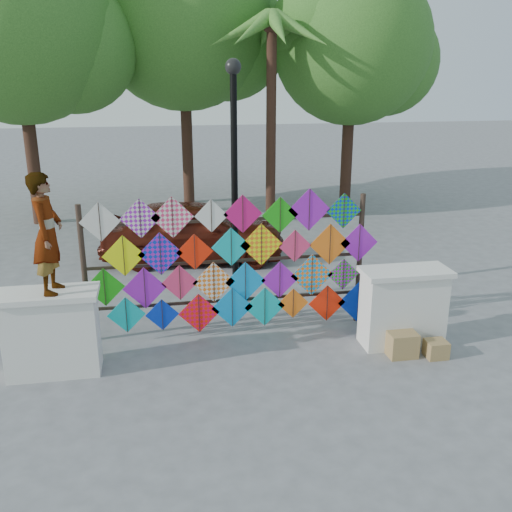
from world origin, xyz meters
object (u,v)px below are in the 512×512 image
Objects in this scene: vendor_woman at (47,234)px; sedan at (193,231)px; kite_rack at (234,264)px; lamppost at (234,163)px.

vendor_woman is 5.63m from sedan.
kite_rack is 3.01m from vendor_woman.
vendor_woman is (-2.71, -0.93, 0.92)m from kite_rack.
sedan is at bearing -18.87° from vendor_woman.
vendor_woman is at bearing -142.85° from lamppost.
kite_rack is 4.06m from sedan.
vendor_woman is 0.40× the size of sedan.
vendor_woman is 3.69m from lamppost.
sedan is (-0.41, 4.01, -0.49)m from kite_rack.
sedan is at bearing 102.38° from lamppost.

